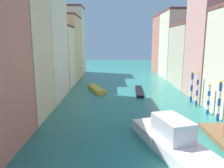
% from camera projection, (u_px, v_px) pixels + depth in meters
% --- Properties ---
extents(ground_plane, '(154.00, 154.00, 0.00)m').
position_uv_depth(ground_plane, '(127.00, 96.00, 38.71)').
color(ground_plane, '#28756B').
extents(building_left_1, '(7.70, 7.74, 17.02)m').
position_uv_depth(building_left_1, '(14.00, 50.00, 26.78)').
color(building_left_1, beige).
rests_on(building_left_1, ground).
extents(building_left_2, '(7.70, 11.17, 20.65)m').
position_uv_depth(building_left_2, '(39.00, 36.00, 35.70)').
color(building_left_2, beige).
rests_on(building_left_2, ground).
extents(building_left_3, '(7.70, 7.65, 12.75)m').
position_uv_depth(building_left_3, '(55.00, 57.00, 46.06)').
color(building_left_3, beige).
rests_on(building_left_3, ground).
extents(building_left_4, '(7.70, 11.52, 15.80)m').
position_uv_depth(building_left_4, '(65.00, 48.00, 55.20)').
color(building_left_4, '#DBB77A').
rests_on(building_left_4, ground).
extents(building_left_5, '(7.70, 7.96, 19.35)m').
position_uv_depth(building_left_5, '(72.00, 41.00, 64.35)').
color(building_left_5, beige).
rests_on(building_left_5, ground).
extents(building_right_2, '(7.70, 8.81, 20.65)m').
position_uv_depth(building_right_2, '(217.00, 37.00, 36.24)').
color(building_right_2, tan).
rests_on(building_right_2, ground).
extents(building_right_3, '(7.70, 11.81, 13.37)m').
position_uv_depth(building_right_3, '(193.00, 55.00, 47.04)').
color(building_right_3, '#BCB299').
rests_on(building_right_3, ground).
extents(building_right_4, '(7.70, 11.07, 17.46)m').
position_uv_depth(building_right_4, '(178.00, 44.00, 57.99)').
color(building_right_4, beige).
rests_on(building_right_4, ground).
extents(building_right_5, '(7.70, 10.72, 17.69)m').
position_uv_depth(building_right_5, '(168.00, 44.00, 68.68)').
color(building_right_5, '#C6705B').
rests_on(building_right_5, ground).
extents(mooring_pole_0, '(0.38, 0.38, 5.04)m').
position_uv_depth(mooring_pole_0, '(220.00, 100.00, 26.41)').
color(mooring_pole_0, '#1E479E').
rests_on(mooring_pole_0, ground).
extents(mooring_pole_1, '(0.39, 0.39, 4.15)m').
position_uv_depth(mooring_pole_1, '(209.00, 99.00, 28.92)').
color(mooring_pole_1, '#1E479E').
rests_on(mooring_pole_1, ground).
extents(mooring_pole_2, '(0.35, 0.35, 5.14)m').
position_uv_depth(mooring_pole_2, '(198.00, 89.00, 32.62)').
color(mooring_pole_2, '#1E479E').
rests_on(mooring_pole_2, ground).
extents(mooring_pole_3, '(0.38, 0.38, 4.96)m').
position_uv_depth(mooring_pole_3, '(192.00, 87.00, 34.69)').
color(mooring_pole_3, '#1E479E').
rests_on(mooring_pole_3, ground).
extents(vaporetto_white, '(6.26, 11.26, 2.95)m').
position_uv_depth(vaporetto_white, '(172.00, 139.00, 19.71)').
color(vaporetto_white, white).
rests_on(vaporetto_white, ground).
extents(gondola_black, '(1.99, 9.10, 0.40)m').
position_uv_depth(gondola_black, '(140.00, 91.00, 41.94)').
color(gondola_black, black).
rests_on(gondola_black, ground).
extents(motorboat_0, '(4.26, 8.05, 0.65)m').
position_uv_depth(motorboat_0, '(97.00, 89.00, 43.51)').
color(motorboat_0, gold).
rests_on(motorboat_0, ground).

